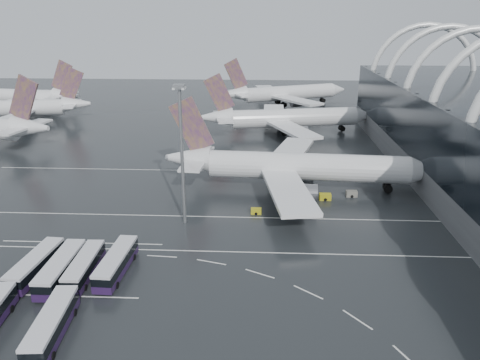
{
  "coord_description": "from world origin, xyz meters",
  "views": [
    {
      "loc": [
        6.85,
        -70.89,
        37.42
      ],
      "look_at": [
        2.64,
        13.93,
        7.0
      ],
      "focal_mm": 35.0,
      "sensor_mm": 36.0,
      "label": 1
    }
  ],
  "objects_px": {
    "airliner_gate_c": "(283,94)",
    "gse_cart_belly_d": "(352,194)",
    "jet_remote_mid": "(31,108)",
    "bus_row_far_c": "(52,324)",
    "gse_cart_belly_c": "(256,211)",
    "airliner_gate_b": "(285,119)",
    "bus_row_near_a": "(36,265)",
    "gse_cart_belly_a": "(325,197)",
    "airliner_main": "(294,167)",
    "bus_row_near_d": "(116,263)",
    "bus_row_near_b": "(61,268)",
    "bus_row_near_c": "(84,266)",
    "floodlight_mast": "(181,139)",
    "jet_remote_far": "(28,97)"
  },
  "relations": [
    {
      "from": "airliner_gate_c",
      "to": "jet_remote_mid",
      "type": "xyz_separation_m",
      "value": [
        -92.81,
        -34.91,
        -0.17
      ]
    },
    {
      "from": "bus_row_far_c",
      "to": "gse_cart_belly_c",
      "type": "xyz_separation_m",
      "value": [
        24.22,
        38.44,
        -1.18
      ]
    },
    {
      "from": "bus_row_near_c",
      "to": "gse_cart_belly_c",
      "type": "xyz_separation_m",
      "value": [
        25.33,
        24.51,
        -1.09
      ]
    },
    {
      "from": "bus_row_near_a",
      "to": "floodlight_mast",
      "type": "height_order",
      "value": "floodlight_mast"
    },
    {
      "from": "bus_row_near_d",
      "to": "gse_cart_belly_c",
      "type": "distance_m",
      "value": 31.34
    },
    {
      "from": "airliner_gate_c",
      "to": "bus_row_near_b",
      "type": "height_order",
      "value": "airliner_gate_c"
    },
    {
      "from": "bus_row_near_d",
      "to": "airliner_gate_b",
      "type": "bearing_deg",
      "value": -15.94
    },
    {
      "from": "bus_row_near_a",
      "to": "bus_row_near_c",
      "type": "xyz_separation_m",
      "value": [
        7.43,
        0.02,
        -0.08
      ]
    },
    {
      "from": "bus_row_near_a",
      "to": "jet_remote_far",
      "type": "bearing_deg",
      "value": 30.31
    },
    {
      "from": "airliner_gate_c",
      "to": "jet_remote_mid",
      "type": "height_order",
      "value": "airliner_gate_c"
    },
    {
      "from": "airliner_gate_c",
      "to": "bus_row_near_b",
      "type": "bearing_deg",
      "value": -128.8
    },
    {
      "from": "bus_row_near_d",
      "to": "bus_row_near_b",
      "type": "bearing_deg",
      "value": 107.3
    },
    {
      "from": "airliner_main",
      "to": "gse_cart_belly_d",
      "type": "distance_m",
      "value": 13.75
    },
    {
      "from": "bus_row_near_d",
      "to": "gse_cart_belly_d",
      "type": "bearing_deg",
      "value": -48.61
    },
    {
      "from": "bus_row_near_d",
      "to": "floodlight_mast",
      "type": "height_order",
      "value": "floodlight_mast"
    },
    {
      "from": "bus_row_near_c",
      "to": "bus_row_far_c",
      "type": "height_order",
      "value": "bus_row_far_c"
    },
    {
      "from": "airliner_gate_b",
      "to": "jet_remote_mid",
      "type": "relative_size",
      "value": 1.3
    },
    {
      "from": "airliner_gate_b",
      "to": "bus_row_near_a",
      "type": "bearing_deg",
      "value": -125.67
    },
    {
      "from": "airliner_gate_b",
      "to": "bus_row_near_a",
      "type": "xyz_separation_m",
      "value": [
        -41.13,
        -90.17,
        -3.27
      ]
    },
    {
      "from": "airliner_gate_b",
      "to": "bus_row_near_d",
      "type": "height_order",
      "value": "airliner_gate_b"
    },
    {
      "from": "bus_row_far_c",
      "to": "floodlight_mast",
      "type": "bearing_deg",
      "value": -22.13
    },
    {
      "from": "airliner_main",
      "to": "bus_row_near_d",
      "type": "height_order",
      "value": "airliner_main"
    },
    {
      "from": "gse_cart_belly_d",
      "to": "gse_cart_belly_a",
      "type": "bearing_deg",
      "value": -159.96
    },
    {
      "from": "airliner_gate_c",
      "to": "gse_cart_belly_d",
      "type": "relative_size",
      "value": 23.21
    },
    {
      "from": "airliner_gate_b",
      "to": "bus_row_near_c",
      "type": "relative_size",
      "value": 4.68
    },
    {
      "from": "bus_row_near_b",
      "to": "gse_cart_belly_d",
      "type": "height_order",
      "value": "bus_row_near_b"
    },
    {
      "from": "airliner_gate_c",
      "to": "bus_row_near_d",
      "type": "distance_m",
      "value": 141.41
    },
    {
      "from": "airliner_gate_c",
      "to": "bus_row_near_b",
      "type": "xyz_separation_m",
      "value": [
        -38.07,
        -140.15,
        -3.34
      ]
    },
    {
      "from": "gse_cart_belly_a",
      "to": "airliner_main",
      "type": "bearing_deg",
      "value": 135.55
    },
    {
      "from": "airliner_gate_c",
      "to": "bus_row_near_a",
      "type": "xyz_separation_m",
      "value": [
        -42.32,
        -139.19,
        -3.41
      ]
    },
    {
      "from": "jet_remote_mid",
      "to": "jet_remote_far",
      "type": "relative_size",
      "value": 0.95
    },
    {
      "from": "floodlight_mast",
      "to": "airliner_gate_c",
      "type": "bearing_deg",
      "value": 79.11
    },
    {
      "from": "jet_remote_mid",
      "to": "jet_remote_far",
      "type": "bearing_deg",
      "value": -72.99
    },
    {
      "from": "jet_remote_mid",
      "to": "bus_row_near_c",
      "type": "bearing_deg",
      "value": 108.03
    },
    {
      "from": "bus_row_far_c",
      "to": "floodlight_mast",
      "type": "height_order",
      "value": "floodlight_mast"
    },
    {
      "from": "bus_row_near_c",
      "to": "floodlight_mast",
      "type": "height_order",
      "value": "floodlight_mast"
    },
    {
      "from": "jet_remote_far",
      "to": "bus_row_near_b",
      "type": "xyz_separation_m",
      "value": [
        65.97,
        -126.33,
        -3.44
      ]
    },
    {
      "from": "gse_cart_belly_c",
      "to": "gse_cart_belly_d",
      "type": "height_order",
      "value": "gse_cart_belly_d"
    },
    {
      "from": "airliner_gate_b",
      "to": "airliner_gate_c",
      "type": "relative_size",
      "value": 1.04
    },
    {
      "from": "airliner_main",
      "to": "airliner_gate_b",
      "type": "bearing_deg",
      "value": 93.5
    },
    {
      "from": "jet_remote_far",
      "to": "gse_cart_belly_a",
      "type": "distance_m",
      "value": 143.21
    },
    {
      "from": "airliner_main",
      "to": "jet_remote_far",
      "type": "xyz_separation_m",
      "value": [
        -102.59,
        86.5,
        0.11
      ]
    },
    {
      "from": "airliner_main",
      "to": "gse_cart_belly_d",
      "type": "bearing_deg",
      "value": -14.68
    },
    {
      "from": "jet_remote_mid",
      "to": "bus_row_near_c",
      "type": "relative_size",
      "value": 3.61
    },
    {
      "from": "airliner_gate_c",
      "to": "gse_cart_belly_d",
      "type": "bearing_deg",
      "value": -107.65
    },
    {
      "from": "jet_remote_far",
      "to": "bus_row_near_a",
      "type": "height_order",
      "value": "jet_remote_far"
    },
    {
      "from": "gse_cart_belly_d",
      "to": "gse_cart_belly_c",
      "type": "bearing_deg",
      "value": -153.43
    },
    {
      "from": "airliner_gate_c",
      "to": "jet_remote_mid",
      "type": "bearing_deg",
      "value": 177.01
    },
    {
      "from": "airliner_main",
      "to": "bus_row_far_c",
      "type": "xyz_separation_m",
      "value": [
        -32.33,
        -52.78,
        -3.39
      ]
    },
    {
      "from": "airliner_main",
      "to": "bus_row_near_a",
      "type": "height_order",
      "value": "airliner_main"
    }
  ]
}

